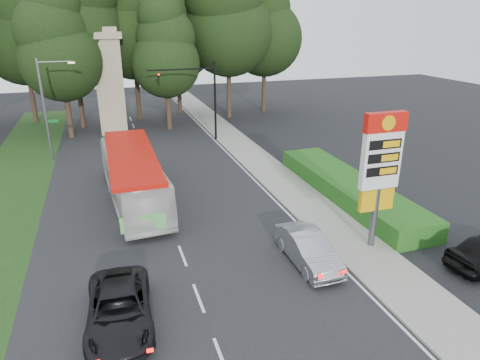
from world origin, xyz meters
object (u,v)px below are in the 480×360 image
object	(u,v)px
transit_bus	(133,178)
suv_charcoal	(119,308)
gas_station_pylon	(381,163)
streetlight_signs	(47,106)
traffic_signal_mast	(201,91)
monument	(109,81)
sedan_silver	(308,249)

from	to	relation	value
transit_bus	suv_charcoal	distance (m)	11.74
gas_station_pylon	streetlight_signs	world-z (taller)	streetlight_signs
traffic_signal_mast	monument	bearing A→B (deg)	142.00
traffic_signal_mast	sedan_silver	distance (m)	22.73
monument	transit_bus	world-z (taller)	monument
streetlight_signs	traffic_signal_mast	bearing A→B (deg)	8.92
transit_bus	suv_charcoal	xyz separation A→B (m)	(-1.54, -11.61, -0.89)
monument	transit_bus	distance (m)	18.87
monument	transit_bus	bearing A→B (deg)	-88.72
traffic_signal_mast	monument	xyz separation A→B (m)	(-7.68, 6.00, 0.43)
sedan_silver	suv_charcoal	bearing A→B (deg)	-168.75
sedan_silver	streetlight_signs	bearing A→B (deg)	121.12
traffic_signal_mast	streetlight_signs	world-z (taller)	streetlight_signs
gas_station_pylon	streetlight_signs	bearing A→B (deg)	128.96
streetlight_signs	transit_bus	world-z (taller)	streetlight_signs
streetlight_signs	sedan_silver	world-z (taller)	streetlight_signs
transit_bus	sedan_silver	size ratio (longest dim) A/B	2.52
gas_station_pylon	transit_bus	xyz separation A→B (m)	(-10.78, 9.47, -2.85)
gas_station_pylon	monument	bearing A→B (deg)	111.80
streetlight_signs	gas_station_pylon	bearing A→B (deg)	-51.04
streetlight_signs	sedan_silver	distance (m)	24.19
suv_charcoal	sedan_silver	bearing A→B (deg)	14.44
traffic_signal_mast	transit_bus	xyz separation A→B (m)	(-7.27, -12.54, -3.08)
streetlight_signs	transit_bus	bearing A→B (deg)	-62.88
gas_station_pylon	monument	distance (m)	30.17
sedan_silver	suv_charcoal	distance (m)	8.77
monument	transit_bus	size ratio (longest dim) A/B	0.88
monument	sedan_silver	world-z (taller)	monument
sedan_silver	monument	bearing A→B (deg)	104.45
monument	sedan_silver	size ratio (longest dim) A/B	2.21
gas_station_pylon	sedan_silver	size ratio (longest dim) A/B	1.51
gas_station_pylon	suv_charcoal	world-z (taller)	gas_station_pylon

